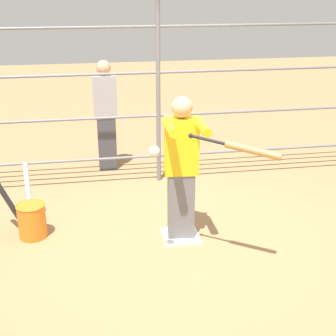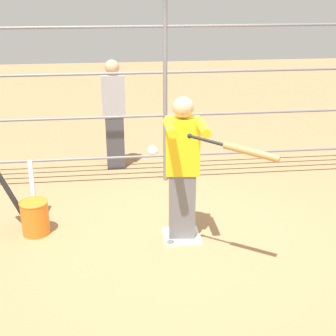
{
  "view_description": "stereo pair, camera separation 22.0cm",
  "coord_description": "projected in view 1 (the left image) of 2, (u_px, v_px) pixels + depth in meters",
  "views": [
    {
      "loc": [
        0.9,
        4.45,
        2.64
      ],
      "look_at": [
        0.18,
        0.2,
        0.91
      ],
      "focal_mm": 50.0,
      "sensor_mm": 36.0,
      "label": 1
    },
    {
      "loc": [
        0.68,
        4.48,
        2.64
      ],
      "look_at": [
        0.18,
        0.2,
        0.91
      ],
      "focal_mm": 50.0,
      "sensor_mm": 36.0,
      "label": 2
    }
  ],
  "objects": [
    {
      "name": "fence_backstop",
      "position": [
        158.0,
        94.0,
        6.2
      ],
      "size": [
        5.97,
        0.06,
        2.48
      ],
      "color": "slate",
      "rests_on": "ground"
    },
    {
      "name": "softball_in_flight",
      "position": [
        154.0,
        151.0,
        4.22
      ],
      "size": [
        0.1,
        0.1,
        0.1
      ],
      "color": "white"
    },
    {
      "name": "baseball_bat_swinging",
      "position": [
        245.0,
        149.0,
        4.15
      ],
      "size": [
        0.75,
        0.52,
        0.14
      ],
      "color": "black"
    },
    {
      "name": "bat_bucket",
      "position": [
        30.0,
        217.0,
        5.13
      ],
      "size": [
        0.62,
        0.62,
        0.81
      ],
      "color": "orange",
      "rests_on": "ground"
    },
    {
      "name": "batter",
      "position": [
        182.0,
        165.0,
        4.86
      ],
      "size": [
        0.4,
        0.56,
        1.58
      ],
      "color": "slate",
      "rests_on": "ground"
    },
    {
      "name": "ground_plane",
      "position": [
        181.0,
        236.0,
        5.19
      ],
      "size": [
        24.0,
        24.0,
        0.0
      ],
      "primitive_type": "plane",
      "color": "#9E754C"
    },
    {
      "name": "bystander_behind_fence",
      "position": [
        106.0,
        114.0,
        6.77
      ],
      "size": [
        0.33,
        0.21,
        1.62
      ],
      "color": "#3F3F47",
      "rests_on": "ground"
    },
    {
      "name": "home_plate",
      "position": [
        181.0,
        235.0,
        5.19
      ],
      "size": [
        0.4,
        0.4,
        0.02
      ],
      "color": "white",
      "rests_on": "ground"
    }
  ]
}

